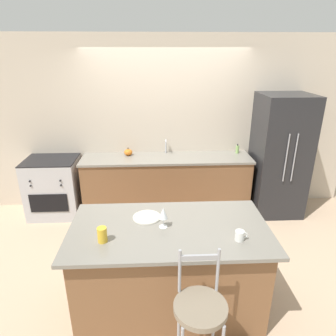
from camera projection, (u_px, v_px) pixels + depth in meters
ground_plane at (168, 220)px, 4.64m from camera, size 18.00×18.00×0.00m
wall_back at (166, 125)px, 4.75m from camera, size 6.00×0.07×2.70m
back_counter at (166, 184)px, 4.80m from camera, size 2.62×0.63×0.92m
sink_faucet at (166, 145)px, 4.75m from camera, size 0.02×0.13×0.22m
kitchen_island at (169, 267)px, 2.94m from camera, size 1.86×0.98×0.92m
refrigerator at (279, 156)px, 4.62m from camera, size 0.75×0.75×1.87m
oven_range at (54, 187)px, 4.69m from camera, size 0.77×0.64×0.92m
bar_stool_near at (200, 319)px, 2.19m from camera, size 0.39×0.39×1.13m
dinner_plate at (147, 217)px, 2.93m from camera, size 0.27×0.27×0.02m
wine_glass at (163, 214)px, 2.73m from camera, size 0.08×0.08×0.20m
coffee_mug at (240, 236)px, 2.57m from camera, size 0.11×0.08×0.09m
tumbler_cup at (102, 235)px, 2.54m from camera, size 0.08×0.08×0.14m
pumpkin_decoration at (128, 152)px, 4.68m from camera, size 0.13×0.13×0.13m
soap_bottle at (237, 149)px, 4.78m from camera, size 0.05×0.05×0.15m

